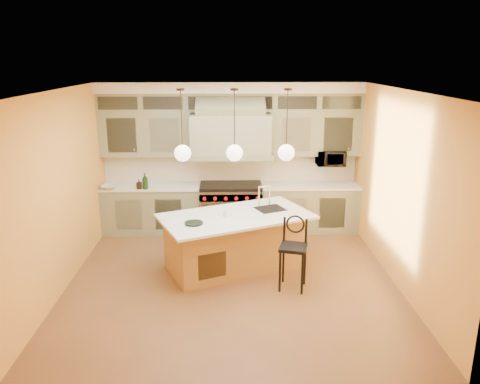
{
  "coord_description": "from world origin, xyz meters",
  "views": [
    {
      "loc": [
        -0.05,
        -6.64,
        3.34
      ],
      "look_at": [
        0.14,
        0.7,
        1.22
      ],
      "focal_mm": 35.0,
      "sensor_mm": 36.0,
      "label": 1
    }
  ],
  "objects_px": {
    "kitchen_island": "(235,240)",
    "range": "(231,207)",
    "microwave": "(331,158)",
    "counter_stool": "(293,249)"
  },
  "relations": [
    {
      "from": "range",
      "to": "kitchen_island",
      "type": "xyz_separation_m",
      "value": [
        0.06,
        -1.69,
        -0.01
      ]
    },
    {
      "from": "range",
      "to": "microwave",
      "type": "relative_size",
      "value": 2.21
    },
    {
      "from": "range",
      "to": "kitchen_island",
      "type": "distance_m",
      "value": 1.69
    },
    {
      "from": "kitchen_island",
      "to": "microwave",
      "type": "xyz_separation_m",
      "value": [
        1.89,
        1.8,
        0.98
      ]
    },
    {
      "from": "kitchen_island",
      "to": "microwave",
      "type": "distance_m",
      "value": 2.79
    },
    {
      "from": "microwave",
      "to": "kitchen_island",
      "type": "bearing_deg",
      "value": -136.44
    },
    {
      "from": "counter_stool",
      "to": "range",
      "type": "bearing_deg",
      "value": 125.96
    },
    {
      "from": "range",
      "to": "counter_stool",
      "type": "distance_m",
      "value": 2.58
    },
    {
      "from": "microwave",
      "to": "counter_stool",
      "type": "bearing_deg",
      "value": -112.46
    },
    {
      "from": "kitchen_island",
      "to": "range",
      "type": "bearing_deg",
      "value": 68.11
    }
  ]
}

